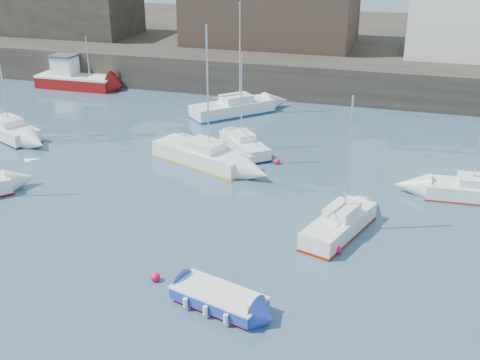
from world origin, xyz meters
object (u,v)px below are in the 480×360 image
(sailboat_e, at_px, (6,129))
(buoy_near, at_px, (156,281))
(sailboat_b, at_px, (202,155))
(buoy_mid, at_px, (337,253))
(sailboat_f, at_px, (244,145))
(buoy_far, at_px, (277,164))
(sailboat_c, at_px, (339,224))
(sailboat_h, at_px, (233,108))
(fishing_boat, at_px, (74,78))
(blue_dinghy, at_px, (219,298))

(sailboat_e, relative_size, buoy_near, 19.02)
(sailboat_b, xyz_separation_m, buoy_mid, (9.78, -8.73, -0.56))
(sailboat_f, distance_m, buoy_far, 3.10)
(sailboat_c, bearing_deg, buoy_mid, -83.50)
(sailboat_f, bearing_deg, buoy_near, -87.24)
(sailboat_b, relative_size, sailboat_f, 1.35)
(sailboat_e, relative_size, sailboat_h, 0.93)
(sailboat_b, relative_size, buoy_far, 22.47)
(buoy_near, bearing_deg, buoy_mid, 32.50)
(fishing_boat, height_order, buoy_far, fishing_boat)
(sailboat_h, xyz_separation_m, buoy_far, (5.74, -9.19, -0.56))
(sailboat_c, xyz_separation_m, buoy_near, (-6.85, -6.37, -0.52))
(sailboat_e, bearing_deg, buoy_near, -38.58)
(sailboat_c, xyz_separation_m, buoy_mid, (0.21, -1.87, -0.52))
(fishing_boat, relative_size, buoy_far, 18.70)
(sailboat_f, bearing_deg, buoy_mid, -55.91)
(buoy_near, bearing_deg, sailboat_b, 101.60)
(fishing_boat, bearing_deg, buoy_mid, -40.16)
(sailboat_b, relative_size, buoy_near, 20.50)
(sailboat_c, bearing_deg, blue_dinghy, -116.50)
(sailboat_f, distance_m, sailboat_h, 8.20)
(sailboat_e, distance_m, buoy_mid, 26.59)
(sailboat_b, height_order, buoy_near, sailboat_b)
(sailboat_c, distance_m, sailboat_h, 20.36)
(blue_dinghy, relative_size, fishing_boat, 0.57)
(sailboat_b, distance_m, sailboat_h, 10.49)
(sailboat_b, bearing_deg, sailboat_h, 96.49)
(sailboat_e, bearing_deg, buoy_mid, -21.24)
(blue_dinghy, bearing_deg, sailboat_f, 102.98)
(sailboat_c, height_order, buoy_mid, sailboat_c)
(blue_dinghy, relative_size, buoy_mid, 9.84)
(fishing_boat, bearing_deg, buoy_near, -53.69)
(buoy_mid, bearing_deg, buoy_near, -147.50)
(sailboat_f, bearing_deg, sailboat_b, -124.27)
(blue_dinghy, bearing_deg, buoy_far, 94.92)
(sailboat_c, xyz_separation_m, sailboat_e, (-24.57, 7.76, 0.00))
(sailboat_c, height_order, sailboat_f, sailboat_c)
(sailboat_b, relative_size, buoy_mid, 20.87)
(sailboat_c, xyz_separation_m, sailboat_h, (-10.76, 17.29, 0.04))
(fishing_boat, relative_size, buoy_mid, 17.37)
(sailboat_f, relative_size, buoy_mid, 15.43)
(sailboat_f, height_order, buoy_near, sailboat_f)
(sailboat_f, relative_size, sailboat_h, 0.74)
(fishing_boat, bearing_deg, sailboat_h, -13.33)
(sailboat_f, distance_m, buoy_mid, 14.00)
(fishing_boat, relative_size, buoy_near, 17.06)
(sailboat_f, distance_m, buoy_near, 16.11)
(sailboat_b, xyz_separation_m, sailboat_h, (-1.19, 10.43, -0.00))
(buoy_near, height_order, buoy_mid, buoy_near)
(buoy_near, height_order, buoy_far, buoy_near)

